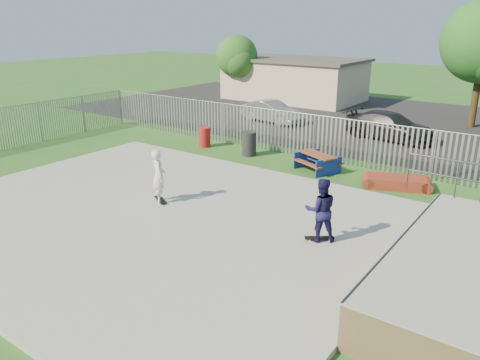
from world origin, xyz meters
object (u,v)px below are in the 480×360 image
Objects in this scene: trash_bin_red at (204,137)px; skater_white at (159,176)px; tree_left at (237,56)px; skater_navy at (321,210)px; car_dark at (390,126)px; car_silver at (272,112)px; funbox at (396,182)px; trash_bin_grey at (249,144)px; picnic_table at (317,162)px.

skater_white is (3.82, -6.88, 0.57)m from trash_bin_red.
tree_left reaches higher than skater_navy.
skater_white is (-3.11, -13.71, 0.33)m from car_dark.
car_silver is 2.18× the size of skater_navy.
skater_navy and skater_white have the same top height.
funbox is 21.59m from tree_left.
car_dark is 14.06m from skater_white.
skater_navy is at bearing -33.74° from trash_bin_red.
car_dark is at bearing -82.08° from car_silver.
tree_left is 2.73× the size of skater_navy.
trash_bin_grey is (-7.02, 0.38, 0.35)m from funbox.
picnic_table is at bearing -128.28° from car_silver.
picnic_table is 7.13m from car_dark.
trash_bin_grey is 7.00m from skater_white.
picnic_table is at bearing -72.62° from skater_white.
skater_navy is (9.52, -6.36, 0.57)m from trash_bin_red.
funbox is at bearing 21.56° from picnic_table.
tree_left reaches higher than car_dark.
picnic_table is 3.67m from trash_bin_grey.
car_dark reaches higher than funbox.
tree_left is at bearing 159.88° from picnic_table.
tree_left is at bearing 119.94° from trash_bin_red.
funbox is 7.04m from trash_bin_grey.
car_silver is 9.32m from tree_left.
skater_white reaches higher than trash_bin_grey.
trash_bin_red is at bearing 156.03° from funbox.
trash_bin_grey is 0.28× the size of car_silver.
trash_bin_grey reaches higher than funbox.
car_silver is 0.82× the size of car_dark.
trash_bin_grey is 8.03m from car_dark.
trash_bin_red is at bearing -60.06° from tree_left.
funbox is at bearing -37.41° from tree_left.
car_silver is 7.34m from car_dark.
picnic_table is at bearing -176.97° from car_dark.
car_silver is at bearing -90.62° from skater_navy.
trash_bin_grey is (-3.66, 0.28, 0.19)m from picnic_table.
tree_left is (-6.85, 5.74, 2.65)m from car_silver.
car_dark is 13.45m from skater_navy.
funbox is at bearing -129.30° from skater_navy.
skater_navy is at bearing -136.53° from skater_white.
trash_bin_red is 0.24× the size of car_silver.
car_silver is at bearing 122.60° from funbox.
picnic_table is at bearing -100.00° from skater_navy.
skater_white is (4.23, -13.75, 0.38)m from car_silver.
skater_navy is at bearing -134.82° from car_silver.
picnic_table is 1.18× the size of skater_navy.
funbox is at bearing -3.09° from trash_bin_grey.
skater_navy reaches higher than funbox.
car_silver is 16.56m from skater_navy.
trash_bin_red is at bearing -168.27° from car_silver.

